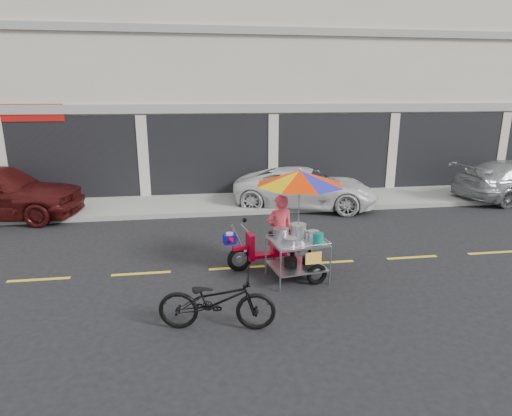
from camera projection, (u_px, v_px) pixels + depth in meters
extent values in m
plane|color=black|center=(327.00, 263.00, 9.43)|extent=(90.00, 90.00, 0.00)
cube|color=gray|center=(278.00, 200.00, 14.66)|extent=(45.00, 3.00, 0.15)
cube|color=beige|center=(256.00, 83.00, 18.40)|extent=(36.00, 8.00, 8.00)
cube|color=black|center=(273.00, 156.00, 15.23)|extent=(35.28, 0.06, 2.90)
cube|color=gray|center=(274.00, 108.00, 14.78)|extent=(36.00, 0.12, 0.30)
cube|color=gray|center=(274.00, 31.00, 14.12)|extent=(36.00, 0.12, 0.25)
cube|color=gold|center=(327.00, 262.00, 9.43)|extent=(42.00, 0.10, 0.01)
imported|color=silver|center=(306.00, 188.00, 13.86)|extent=(5.00, 3.46, 1.27)
imported|color=black|center=(217.00, 301.00, 6.68)|extent=(1.93, 0.95, 0.97)
torus|color=black|center=(240.00, 259.00, 8.93)|extent=(0.54, 0.18, 0.53)
torus|color=black|center=(301.00, 252.00, 9.34)|extent=(0.54, 0.18, 0.53)
cylinder|color=#9EA0A5|center=(240.00, 259.00, 8.93)|extent=(0.14, 0.08, 0.13)
cylinder|color=#9EA0A5|center=(301.00, 252.00, 9.34)|extent=(0.14, 0.08, 0.13)
cube|color=#A4001A|center=(239.00, 248.00, 8.86)|extent=(0.31, 0.16, 0.07)
cylinder|color=#9EA0A5|center=(239.00, 241.00, 8.83)|extent=(0.34, 0.10, 0.75)
cube|color=#A4001A|center=(250.00, 247.00, 8.93)|extent=(0.16, 0.33, 0.56)
cube|color=#A4001A|center=(269.00, 254.00, 9.11)|extent=(0.78, 0.38, 0.07)
cube|color=#A4001A|center=(288.00, 243.00, 9.18)|extent=(0.73, 0.35, 0.37)
cube|color=black|center=(284.00, 233.00, 9.09)|extent=(0.64, 0.32, 0.09)
cylinder|color=#9EA0A5|center=(244.00, 228.00, 8.79)|extent=(0.11, 0.51, 0.03)
sphere|color=black|center=(245.00, 220.00, 8.95)|extent=(0.09, 0.09, 0.09)
cylinder|color=white|center=(245.00, 250.00, 8.91)|extent=(0.13, 0.13, 0.05)
cube|color=#0B098C|center=(230.00, 239.00, 8.75)|extent=(0.27, 0.24, 0.19)
cylinder|color=white|center=(230.00, 234.00, 8.72)|extent=(0.17, 0.17, 0.05)
cone|color=#A4001A|center=(232.00, 241.00, 8.60)|extent=(0.20, 0.23, 0.17)
torus|color=black|center=(317.00, 274.00, 8.32)|extent=(0.44, 0.16, 0.43)
cylinder|color=#9EA0A5|center=(280.00, 272.00, 7.96)|extent=(0.04, 0.04, 0.79)
cylinder|color=#9EA0A5|center=(266.00, 256.00, 8.73)|extent=(0.04, 0.04, 0.79)
cylinder|color=#9EA0A5|center=(330.00, 266.00, 8.25)|extent=(0.04, 0.04, 0.79)
cylinder|color=#9EA0A5|center=(312.00, 251.00, 9.03)|extent=(0.04, 0.04, 0.79)
cube|color=#9EA0A5|center=(297.00, 266.00, 8.52)|extent=(1.15, 0.99, 0.03)
cube|color=#9EA0A5|center=(298.00, 242.00, 8.39)|extent=(1.15, 0.99, 0.04)
cylinder|color=#9EA0A5|center=(306.00, 246.00, 7.99)|extent=(1.02, 0.18, 0.02)
cylinder|color=#9EA0A5|center=(290.00, 233.00, 8.76)|extent=(1.02, 0.18, 0.02)
cylinder|color=#9EA0A5|center=(273.00, 242.00, 8.22)|extent=(0.15, 0.83, 0.02)
cylinder|color=#9EA0A5|center=(321.00, 237.00, 8.52)|extent=(0.15, 0.83, 0.02)
cylinder|color=#9EA0A5|center=(289.00, 259.00, 8.91)|extent=(0.15, 0.70, 0.04)
cylinder|color=#9EA0A5|center=(290.00, 237.00, 8.79)|extent=(0.15, 0.70, 0.04)
cube|color=yellow|center=(314.00, 258.00, 8.07)|extent=(0.33, 0.07, 0.23)
cylinder|color=#B7B7BC|center=(281.00, 234.00, 8.45)|extent=(0.35, 0.35, 0.21)
cylinder|color=#B7B7BC|center=(298.00, 231.00, 8.57)|extent=(0.37, 0.37, 0.26)
cylinder|color=#B7B7BC|center=(313.00, 235.00, 8.51)|extent=(0.26, 0.26, 0.14)
cylinder|color=#B7B7BC|center=(290.00, 242.00, 8.14)|extent=(0.30, 0.30, 0.13)
cylinder|color=#0E7063|center=(318.00, 238.00, 8.24)|extent=(0.24, 0.24, 0.21)
cylinder|color=black|center=(291.00, 262.00, 8.46)|extent=(0.30, 0.30, 0.17)
cylinder|color=black|center=(308.00, 261.00, 8.57)|extent=(0.26, 0.26, 0.15)
cylinder|color=#9EA0A5|center=(299.00, 206.00, 8.30)|extent=(0.03, 0.03, 1.40)
sphere|color=#9EA0A5|center=(300.00, 170.00, 8.12)|extent=(0.06, 0.06, 0.06)
imported|color=#EA3D4D|center=(280.00, 231.00, 9.05)|extent=(0.63, 0.46, 1.58)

